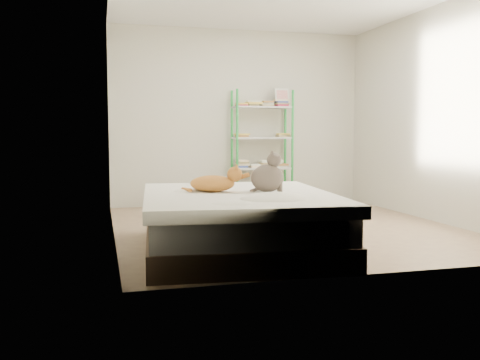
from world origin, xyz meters
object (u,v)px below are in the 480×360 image
object	(u,v)px
orange_cat	(212,181)
shelf_unit	(262,147)
white_bin	(180,197)
cardboard_box	(267,199)
bed	(238,222)
grey_cat	(267,172)

from	to	relation	value
orange_cat	shelf_unit	world-z (taller)	shelf_unit
shelf_unit	white_bin	size ratio (longest dim) A/B	4.93
shelf_unit	cardboard_box	bearing A→B (deg)	-100.74
orange_cat	bed	bearing A→B (deg)	-17.78
orange_cat	grey_cat	distance (m)	0.51
orange_cat	grey_cat	size ratio (longest dim) A/B	1.31
shelf_unit	cardboard_box	xyz separation A→B (m)	(-0.11, -0.56, -0.70)
bed	orange_cat	bearing A→B (deg)	153.69
grey_cat	white_bin	xyz separation A→B (m)	(-0.40, 2.76, -0.54)
grey_cat	bed	bearing A→B (deg)	100.69
grey_cat	shelf_unit	distance (m)	3.06
shelf_unit	white_bin	xyz separation A→B (m)	(-1.25, -0.18, -0.68)
white_bin	cardboard_box	bearing A→B (deg)	-18.23
bed	orange_cat	size ratio (longest dim) A/B	4.63
grey_cat	shelf_unit	size ratio (longest dim) A/B	0.21
cardboard_box	white_bin	bearing A→B (deg)	163.24
grey_cat	white_bin	distance (m)	2.83
cardboard_box	white_bin	distance (m)	1.21
orange_cat	white_bin	distance (m)	2.66
orange_cat	grey_cat	world-z (taller)	grey_cat
bed	grey_cat	bearing A→B (deg)	4.25
bed	shelf_unit	size ratio (longest dim) A/B	1.28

